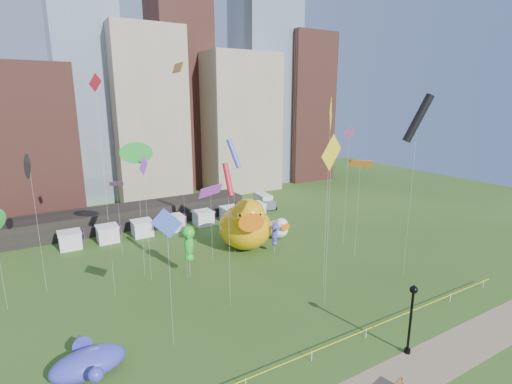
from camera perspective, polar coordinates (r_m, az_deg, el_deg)
ground at (r=33.73m, az=8.23°, el=-23.53°), size 160.00×160.00×0.00m
skyline at (r=84.01m, az=-17.62°, el=13.79°), size 101.00×23.00×68.00m
pavilion at (r=66.70m, az=-17.82°, el=-3.33°), size 38.00×6.00×3.20m
vendor_tents at (r=62.54m, az=-12.04°, el=-4.56°), size 33.24×2.80×2.40m
caution_tape at (r=33.32m, az=8.27°, el=-22.60°), size 50.00×0.06×0.90m
big_duck at (r=52.93m, az=-1.53°, el=-4.84°), size 9.81×11.01×7.71m
small_duck at (r=57.73m, az=3.26°, el=-5.38°), size 3.23×4.33×3.32m
seahorse_green at (r=45.06m, az=-9.91°, el=-7.19°), size 1.78×2.05×6.23m
seahorse_purple at (r=51.79m, az=2.83°, el=-6.06°), size 1.24×1.47×4.21m
whale_inflatable at (r=34.03m, az=-23.65°, el=-21.98°), size 5.67×7.09×2.42m
lamppost at (r=34.47m, az=22.03°, el=-16.12°), size 0.64×0.64×6.16m
box_truck at (r=74.03m, az=1.21°, el=-1.27°), size 2.84×6.03×2.48m
kite_0 at (r=35.83m, az=-4.14°, el=1.80°), size 0.58×1.82×14.54m
kite_1 at (r=53.67m, az=13.63°, el=7.83°), size 0.80×1.65×16.75m
kite_2 at (r=45.00m, az=22.90°, el=10.01°), size 3.13×2.05×20.88m
kite_3 at (r=43.89m, az=-17.34°, el=5.54°), size 2.35×0.77×15.78m
kite_4 at (r=39.74m, az=10.99°, el=10.74°), size 2.50×2.49×20.46m
kite_5 at (r=48.98m, az=-3.32°, el=5.69°), size 1.50×2.23×15.41m
kite_6 at (r=42.01m, az=-11.47°, el=17.34°), size 0.67×3.21×23.88m
kite_7 at (r=47.84m, az=-6.74°, el=0.15°), size 3.90×2.33×9.87m
kite_8 at (r=39.82m, az=-22.56°, el=12.98°), size 0.94×1.48×22.64m
kite_9 at (r=52.36m, az=-19.97°, el=1.07°), size 1.73×0.59×10.04m
kite_10 at (r=44.22m, az=-30.56°, el=3.31°), size 0.70×2.51×15.08m
kite_12 at (r=36.60m, az=11.11°, el=5.49°), size 3.26×1.04×17.16m
kite_13 at (r=30.95m, az=-13.06°, el=-4.81°), size 2.49×0.33×12.11m
kite_14 at (r=50.00m, az=15.20°, el=4.03°), size 2.24×2.35×12.88m
kite_15 at (r=42.87m, az=-16.29°, el=3.24°), size 1.32×1.55×14.34m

